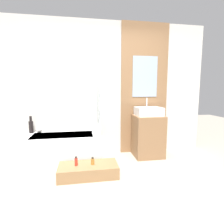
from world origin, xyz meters
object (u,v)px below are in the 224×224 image
(vase_tall_dark, at_px, (31,126))
(vase_round_light, at_px, (39,130))
(bottle_soap_primary, at_px, (76,162))
(bathtub, at_px, (63,149))
(wooden_step_bench, at_px, (88,170))
(bottle_soap_secondary, at_px, (93,161))
(sink, at_px, (149,111))

(vase_tall_dark, xyz_separation_m, vase_round_light, (0.14, -0.01, -0.08))
(vase_round_light, relative_size, bottle_soap_primary, 0.71)
(vase_round_light, distance_m, bottle_soap_primary, 1.09)
(bathtub, xyz_separation_m, wooden_step_bench, (0.42, -0.57, -0.17))
(vase_tall_dark, bearing_deg, wooden_step_bench, -38.70)
(bottle_soap_primary, relative_size, bottle_soap_secondary, 1.22)
(bottle_soap_secondary, bearing_deg, vase_tall_dark, 143.07)
(vase_round_light, bearing_deg, sink, -4.60)
(vase_tall_dark, bearing_deg, bottle_soap_primary, -44.22)
(vase_tall_dark, xyz_separation_m, bottle_soap_secondary, (1.07, -0.80, -0.41))
(wooden_step_bench, relative_size, bottle_soap_primary, 6.42)
(bathtub, xyz_separation_m, bottle_soap_primary, (0.25, -0.57, -0.02))
(bathtub, bearing_deg, sink, 2.18)
(wooden_step_bench, height_order, sink, sink)
(bottle_soap_primary, bearing_deg, vase_round_light, 130.72)
(bathtub, relative_size, vase_round_light, 13.75)
(sink, height_order, vase_tall_dark, sink)
(bottle_soap_primary, bearing_deg, vase_tall_dark, 135.78)
(sink, bearing_deg, vase_tall_dark, 175.44)
(vase_round_light, distance_m, bottle_soap_secondary, 1.26)
(bathtub, distance_m, wooden_step_bench, 0.73)
(vase_tall_dark, distance_m, bottle_soap_primary, 1.22)
(vase_tall_dark, height_order, vase_round_light, vase_tall_dark)
(bathtub, height_order, bottle_soap_primary, bathtub)
(sink, bearing_deg, bottle_soap_primary, -155.05)
(vase_round_light, height_order, bottle_soap_primary, vase_round_light)
(bottle_soap_primary, bearing_deg, bathtub, 113.37)
(bathtub, relative_size, vase_tall_dark, 4.33)
(wooden_step_bench, distance_m, sink, 1.55)
(vase_round_light, height_order, bottle_soap_secondary, vase_round_light)
(bottle_soap_primary, bearing_deg, sink, 24.95)
(sink, relative_size, vase_round_light, 4.96)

